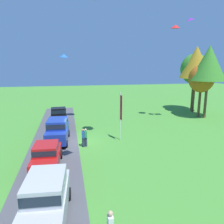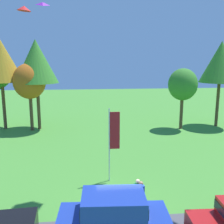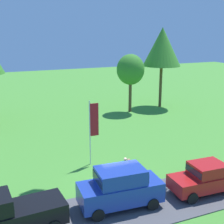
{
  "view_description": "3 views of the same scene",
  "coord_description": "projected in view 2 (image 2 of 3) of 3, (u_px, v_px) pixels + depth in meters",
  "views": [
    {
      "loc": [
        20.26,
        -0.85,
        7.43
      ],
      "look_at": [
        0.07,
        3.27,
        2.96
      ],
      "focal_mm": 35.0,
      "sensor_mm": 36.0,
      "label": 1
    },
    {
      "loc": [
        -1.69,
        -11.74,
        7.72
      ],
      "look_at": [
        0.23,
        6.39,
        4.13
      ],
      "focal_mm": 42.0,
      "sensor_mm": 36.0,
      "label": 2
    },
    {
      "loc": [
        -7.16,
        -16.02,
        9.64
      ],
      "look_at": [
        1.46,
        3.93,
        3.86
      ],
      "focal_mm": 50.0,
      "sensor_mm": 36.0,
      "label": 3
    }
  ],
  "objects": [
    {
      "name": "tree_right_of_center",
      "position": [
        36.0,
        62.0,
        28.65
      ],
      "size": [
        4.75,
        4.75,
        10.02
      ],
      "color": "brown",
      "rests_on": "ground"
    },
    {
      "name": "tree_center_back",
      "position": [
        221.0,
        62.0,
        30.07
      ],
      "size": [
        4.7,
        4.7,
        9.92
      ],
      "color": "brown",
      "rests_on": "ground"
    },
    {
      "name": "person_watching_sky",
      "position": [
        141.0,
        196.0,
        13.42
      ],
      "size": [
        0.36,
        0.24,
        1.71
      ],
      "color": "#2D334C",
      "rests_on": "ground"
    },
    {
      "name": "flag_banner",
      "position": [
        113.0,
        136.0,
        16.59
      ],
      "size": [
        0.71,
        0.08,
        4.82
      ],
      "color": "silver",
      "rests_on": "ground"
    },
    {
      "name": "kite_delta_high_left",
      "position": [
        24.0,
        8.0,
        22.6
      ],
      "size": [
        1.47,
        1.44,
        0.53
      ],
      "primitive_type": "cone",
      "rotation": [
        0.09,
        0.0,
        1.36
      ],
      "color": "red"
    },
    {
      "name": "tree_far_right",
      "position": [
        0.0,
        60.0,
        28.74
      ],
      "size": [
        4.86,
        4.86,
        10.26
      ],
      "color": "brown",
      "rests_on": "ground"
    },
    {
      "name": "car_suv_near_entrance",
      "position": [
        113.0,
        218.0,
        10.89
      ],
      "size": [
        4.72,
        2.3,
        2.28
      ],
      "color": "#1E389E",
      "rests_on": "ground"
    },
    {
      "name": "kite_diamond_mid_center",
      "position": [
        43.0,
        4.0,
        23.73
      ],
      "size": [
        1.07,
        0.92,
        0.45
      ],
      "primitive_type": "pyramid",
      "rotation": [
        -0.3,
        0.0,
        3.34
      ],
      "color": "purple"
    },
    {
      "name": "tree_far_left",
      "position": [
        29.0,
        81.0,
        28.55
      ],
      "size": [
        3.53,
        3.53,
        7.46
      ],
      "color": "brown",
      "rests_on": "ground"
    },
    {
      "name": "person_beside_suv",
      "position": [
        137.0,
        194.0,
        13.65
      ],
      "size": [
        0.36,
        0.24,
        1.71
      ],
      "color": "#2D334C",
      "rests_on": "ground"
    },
    {
      "name": "tree_left_of_center",
      "position": [
        183.0,
        85.0,
        29.34
      ],
      "size": [
        3.26,
        3.26,
        6.88
      ],
      "color": "brown",
      "rests_on": "ground"
    },
    {
      "name": "ground_plane",
      "position": [
        121.0,
        217.0,
        13.12
      ],
      "size": [
        120.0,
        120.0,
        0.0
      ],
      "primitive_type": "plane",
      "color": "#478E33"
    }
  ]
}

